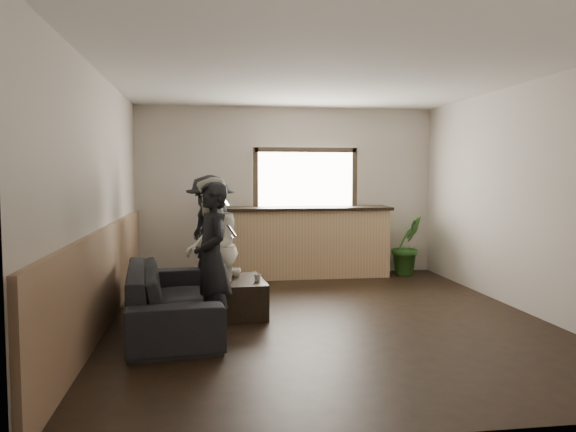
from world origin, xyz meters
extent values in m
cube|color=black|center=(0.00, 0.00, 0.00)|extent=(5.00, 6.00, 0.01)
cube|color=silver|center=(0.00, 0.00, 2.80)|extent=(5.00, 6.00, 0.01)
cube|color=beige|center=(0.00, 3.00, 1.40)|extent=(5.00, 0.01, 2.80)
cube|color=beige|center=(0.00, -3.00, 1.40)|extent=(5.00, 0.01, 2.80)
cube|color=beige|center=(-2.50, 0.00, 1.40)|extent=(0.01, 6.00, 2.80)
cube|color=beige|center=(2.50, 0.00, 1.40)|extent=(0.01, 6.00, 2.80)
cube|color=#967254|center=(-2.47, 0.00, 0.55)|extent=(0.06, 5.90, 1.10)
cube|color=tan|center=(0.30, 2.68, 0.55)|extent=(2.60, 0.60, 1.10)
cube|color=black|center=(0.30, 2.68, 1.12)|extent=(2.70, 0.68, 0.05)
cube|color=white|center=(0.30, 2.96, 1.60)|extent=(1.60, 0.06, 0.90)
cube|color=#3F3326|center=(0.30, 2.93, 2.09)|extent=(1.72, 0.08, 0.08)
cube|color=#3F3326|center=(-0.54, 2.93, 1.60)|extent=(0.08, 0.08, 1.06)
cube|color=#3F3326|center=(1.14, 2.93, 1.60)|extent=(0.08, 0.08, 1.06)
imported|color=black|center=(-1.75, -0.15, 0.34)|extent=(1.15, 2.41, 0.68)
cube|color=black|center=(-0.95, 0.35, 0.21)|extent=(0.59, 0.99, 0.42)
imported|color=silver|center=(-1.00, 0.52, 0.48)|extent=(0.15, 0.15, 0.10)
imported|color=silver|center=(-0.76, 0.19, 0.47)|extent=(0.11, 0.11, 0.08)
imported|color=#2D6623|center=(1.98, 2.60, 0.50)|extent=(0.66, 0.60, 0.99)
imported|color=black|center=(-1.30, -0.46, 0.80)|extent=(0.54, 0.67, 1.61)
cube|color=black|center=(-1.09, -0.40, 1.09)|extent=(0.11, 0.10, 0.12)
cube|color=white|center=(-1.09, -0.41, 1.09)|extent=(0.09, 0.08, 0.11)
imported|color=beige|center=(-1.30, 0.26, 0.83)|extent=(0.68, 0.84, 1.65)
cube|color=black|center=(-1.08, 0.24, 0.99)|extent=(0.10, 0.08, 0.12)
cube|color=white|center=(-1.08, 0.24, 0.99)|extent=(0.08, 0.07, 0.11)
imported|color=black|center=(-1.30, 1.00, 0.84)|extent=(0.71, 1.13, 1.68)
cube|color=black|center=(-1.08, 0.98, 1.03)|extent=(0.10, 0.08, 0.12)
cube|color=white|center=(-1.08, 0.98, 1.03)|extent=(0.08, 0.07, 0.11)
imported|color=black|center=(-1.26, 1.97, 0.84)|extent=(0.83, 1.06, 1.67)
cube|color=black|center=(-1.07, 1.87, 1.29)|extent=(0.11, 0.11, 0.12)
cube|color=white|center=(-1.07, 1.86, 1.29)|extent=(0.10, 0.09, 0.11)
camera|label=1|loc=(-1.35, -6.35, 1.69)|focal=35.00mm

